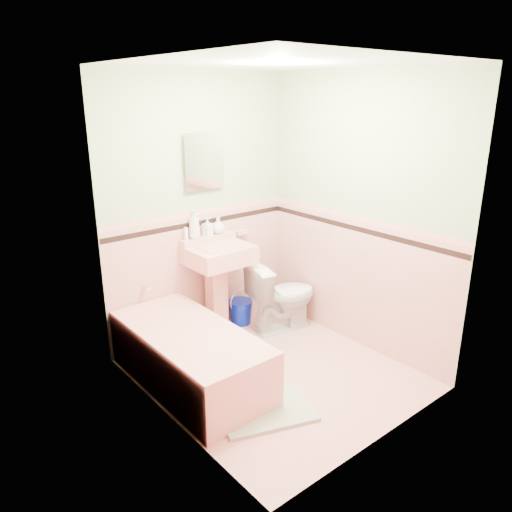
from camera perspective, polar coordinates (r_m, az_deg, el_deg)
floor at (r=4.36m, az=2.15°, el=-13.40°), size 2.20×2.20×0.00m
ceiling at (r=3.71m, az=2.64°, el=21.55°), size 2.20×2.20×0.00m
wall_back at (r=4.70m, az=-6.62°, el=5.42°), size 2.50×0.00×2.50m
wall_front at (r=3.15m, az=15.77°, el=-1.66°), size 2.50×0.00×2.50m
wall_left at (r=3.30m, az=-10.73°, el=-0.41°), size 0.00×2.50×2.50m
wall_right at (r=4.56m, az=11.84°, el=4.74°), size 0.00×2.50×2.50m
wainscot_back at (r=4.88m, az=-6.27°, el=-2.06°), size 2.00×0.00×2.00m
wainscot_front at (r=3.43m, az=14.65°, el=-11.86°), size 2.00×0.00×2.00m
wainscot_left at (r=3.56m, az=-9.94°, el=-10.32°), size 0.00×2.20×2.20m
wainscot_right at (r=4.74m, az=11.24°, el=-2.94°), size 0.00×2.20×2.20m
accent_back at (r=4.72m, az=-6.44°, el=3.85°), size 2.00×0.00×2.00m
accent_front at (r=3.21m, az=15.31°, el=-3.76°), size 2.00×0.00×2.00m
accent_left at (r=3.35m, az=-10.33°, el=-2.45°), size 0.00×2.20×2.20m
accent_right at (r=4.57m, az=11.59°, el=3.13°), size 0.00×2.20×2.20m
cap_back at (r=4.69m, az=-6.49°, el=5.03°), size 2.00×0.00×2.00m
cap_front at (r=3.17m, az=15.46°, el=-2.08°), size 2.00×0.00×2.00m
cap_left at (r=3.31m, az=-10.43°, el=-0.84°), size 0.00×2.20×2.20m
cap_right at (r=4.55m, az=11.67°, el=4.34°), size 0.00×2.20×2.20m
bathtub at (r=4.15m, az=-7.60°, el=-11.71°), size 0.70×1.50×0.45m
tub_faucet at (r=4.55m, az=-12.66°, el=-3.56°), size 0.04×0.12×0.04m
sink at (r=4.78m, az=-4.20°, el=-4.19°), size 0.59×0.49×0.93m
sink_faucet at (r=4.72m, az=-5.32°, el=1.76°), size 0.02×0.02×0.10m
medicine_cabinet at (r=4.62m, az=-6.09°, el=10.90°), size 0.36×0.04×0.45m
soap_dish at (r=5.00m, az=-1.73°, el=2.79°), size 0.12×0.07×0.04m
soap_bottle_left at (r=4.63m, az=-7.20°, el=3.65°), size 0.11×0.11×0.27m
soap_bottle_mid at (r=4.72m, az=-5.66°, el=3.40°), size 0.10×0.10×0.18m
soap_bottle_right at (r=4.79m, az=-4.42°, el=3.58°), size 0.17×0.17×0.16m
tube at (r=4.60m, az=-8.12°, el=2.56°), size 0.04×0.04×0.12m
toilet at (r=4.97m, az=3.09°, el=-4.63°), size 0.76×0.52×0.71m
bucket at (r=5.16m, az=-1.79°, el=-6.50°), size 0.27×0.27×0.25m
bath_mat at (r=3.88m, az=1.13°, el=-17.56°), size 0.82×0.68×0.03m
shoe at (r=3.88m, az=-0.99°, el=-16.86°), size 0.16×0.09×0.06m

